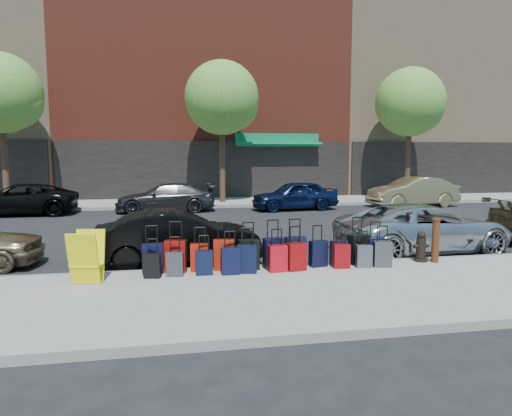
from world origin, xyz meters
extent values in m
plane|color=black|center=(0.00, 0.00, 0.00)|extent=(120.00, 120.00, 0.00)
cube|color=gray|center=(0.00, -6.50, 0.07)|extent=(60.00, 4.00, 0.15)
cube|color=gray|center=(0.00, 10.00, 0.07)|extent=(60.00, 4.00, 0.15)
cube|color=gray|center=(0.00, -4.48, 0.07)|extent=(60.00, 0.08, 0.15)
cube|color=gray|center=(0.00, 7.98, 0.07)|extent=(60.00, 0.08, 0.15)
cube|color=maroon|center=(0.00, 18.00, 10.00)|extent=(17.00, 12.00, 20.00)
cube|color=black|center=(0.00, 11.95, 1.70)|extent=(16.66, 0.15, 3.40)
cube|color=#0C6C44|center=(4.00, 11.60, 3.20)|extent=(5.00, 0.91, 0.27)
cube|color=#0C6C44|center=(4.00, 11.90, 3.55)|extent=(5.00, 0.10, 0.60)
cube|color=#9F8461|center=(16.00, 18.00, 9.00)|extent=(15.00, 12.00, 18.00)
cube|color=black|center=(16.00, 11.95, 1.70)|extent=(14.70, 0.15, 3.40)
cylinder|color=black|center=(-10.00, 9.50, 2.55)|extent=(0.30, 0.30, 4.80)
sphere|color=#467B29|center=(-10.00, 9.50, 5.52)|extent=(3.80, 3.80, 3.80)
sphere|color=#467B29|center=(-9.40, 9.50, 5.14)|extent=(2.58, 2.58, 2.58)
cylinder|color=black|center=(0.50, 9.50, 2.55)|extent=(0.30, 0.30, 4.80)
sphere|color=#467B29|center=(0.50, 9.50, 5.52)|extent=(3.80, 3.80, 3.80)
sphere|color=#467B29|center=(1.10, 9.50, 5.14)|extent=(2.58, 2.58, 2.58)
cylinder|color=black|center=(11.00, 9.50, 2.55)|extent=(0.30, 0.30, 4.80)
sphere|color=#467B29|center=(11.00, 9.50, 5.52)|extent=(3.80, 3.80, 3.80)
sphere|color=#467B29|center=(11.60, 9.50, 5.14)|extent=(2.58, 2.58, 2.58)
cube|color=black|center=(-2.53, -4.80, 0.46)|extent=(0.44, 0.28, 0.63)
cylinder|color=black|center=(-2.53, -4.80, 1.14)|extent=(0.24, 0.06, 0.03)
cube|color=maroon|center=(-2.05, -4.77, 0.48)|extent=(0.48, 0.32, 0.67)
cylinder|color=black|center=(-2.05, -4.77, 1.21)|extent=(0.25, 0.08, 0.03)
cube|color=#B21B0B|center=(-1.54, -4.79, 0.44)|extent=(0.42, 0.27, 0.59)
cylinder|color=black|center=(-1.54, -4.79, 1.08)|extent=(0.22, 0.06, 0.03)
cube|color=#A21C0A|center=(-1.03, -4.78, 0.48)|extent=(0.46, 0.29, 0.65)
cylinder|color=black|center=(-1.03, -4.78, 1.18)|extent=(0.25, 0.06, 0.03)
cube|color=black|center=(-0.49, -4.83, 0.47)|extent=(0.45, 0.27, 0.64)
cylinder|color=black|center=(-0.49, -4.83, 1.17)|extent=(0.24, 0.05, 0.03)
cube|color=black|center=(0.06, -4.81, 0.48)|extent=(0.47, 0.31, 0.66)
cylinder|color=black|center=(0.06, -4.81, 1.20)|extent=(0.25, 0.07, 0.03)
cube|color=black|center=(0.56, -4.79, 0.48)|extent=(0.45, 0.26, 0.67)
cylinder|color=black|center=(0.56, -4.79, 1.21)|extent=(0.25, 0.04, 0.03)
cube|color=black|center=(1.07, -4.84, 0.44)|extent=(0.41, 0.26, 0.57)
cylinder|color=black|center=(1.07, -4.84, 1.06)|extent=(0.22, 0.06, 0.03)
cube|color=black|center=(1.57, -4.77, 0.42)|extent=(0.39, 0.25, 0.54)
cylinder|color=black|center=(1.57, -4.77, 1.01)|extent=(0.21, 0.06, 0.03)
cube|color=black|center=(2.04, -4.76, 0.48)|extent=(0.48, 0.32, 0.67)
cylinder|color=black|center=(2.04, -4.76, 1.21)|extent=(0.25, 0.08, 0.03)
cube|color=black|center=(2.43, -4.83, 0.45)|extent=(0.40, 0.23, 0.60)
cylinder|color=black|center=(2.43, -4.83, 1.10)|extent=(0.22, 0.04, 0.03)
cube|color=black|center=(-2.52, -5.14, 0.40)|extent=(0.36, 0.25, 0.49)
cylinder|color=black|center=(-2.52, -5.14, 0.93)|extent=(0.19, 0.07, 0.03)
cube|color=#333337|center=(-2.07, -5.09, 0.40)|extent=(0.36, 0.24, 0.50)
cylinder|color=black|center=(-2.07, -5.09, 0.95)|extent=(0.19, 0.06, 0.03)
cube|color=black|center=(-1.47, -5.10, 0.40)|extent=(0.35, 0.20, 0.51)
cylinder|color=black|center=(-1.47, -5.10, 0.96)|extent=(0.19, 0.03, 0.03)
cube|color=black|center=(-0.94, -5.15, 0.43)|extent=(0.38, 0.23, 0.56)
cylinder|color=black|center=(-0.94, -5.15, 1.03)|extent=(0.21, 0.04, 0.03)
cube|color=black|center=(-0.58, -5.10, 0.45)|extent=(0.43, 0.30, 0.59)
cylinder|color=black|center=(-0.58, -5.10, 1.09)|extent=(0.23, 0.07, 0.03)
cube|color=#B40B17|center=(0.07, -5.12, 0.43)|extent=(0.41, 0.26, 0.57)
cylinder|color=black|center=(0.07, -5.12, 1.05)|extent=(0.22, 0.05, 0.03)
cube|color=maroon|center=(0.49, -5.10, 0.45)|extent=(0.44, 0.31, 0.59)
cylinder|color=black|center=(0.49, -5.10, 1.09)|extent=(0.23, 0.08, 0.03)
cube|color=maroon|center=(1.51, -5.07, 0.41)|extent=(0.37, 0.23, 0.53)
cylinder|color=black|center=(1.51, -5.07, 0.99)|extent=(0.20, 0.04, 0.03)
cube|color=#404146|center=(2.03, -5.11, 0.40)|extent=(0.36, 0.23, 0.50)
cylinder|color=black|center=(2.03, -5.11, 0.94)|extent=(0.19, 0.05, 0.03)
cube|color=#36373B|center=(2.45, -5.13, 0.43)|extent=(0.42, 0.29, 0.57)
cylinder|color=black|center=(2.45, -5.13, 1.05)|extent=(0.22, 0.07, 0.03)
cylinder|color=black|center=(3.58, -4.79, 0.18)|extent=(0.32, 0.32, 0.05)
cylinder|color=black|center=(3.58, -4.79, 0.45)|extent=(0.21, 0.21, 0.50)
sphere|color=black|center=(3.58, -4.79, 0.77)|extent=(0.20, 0.20, 0.20)
cylinder|color=black|center=(3.58, -4.79, 0.51)|extent=(0.36, 0.09, 0.09)
cylinder|color=#38190C|center=(3.84, -4.95, 0.65)|extent=(0.17, 0.17, 1.00)
cylinder|color=#38190C|center=(3.84, -4.95, 1.15)|extent=(0.19, 0.19, 0.04)
cube|color=yellow|center=(-3.77, -5.49, 0.66)|extent=(0.60, 0.34, 1.01)
cube|color=yellow|center=(-3.70, -5.13, 0.66)|extent=(0.60, 0.34, 1.01)
cube|color=yellow|center=(-3.74, -5.31, 0.51)|extent=(0.62, 0.46, 0.02)
imported|color=black|center=(-1.98, -3.38, 0.65)|extent=(3.99, 1.60, 1.29)
imported|color=#B8BBBF|center=(4.56, -3.24, 0.66)|extent=(4.90, 2.60, 1.31)
imported|color=black|center=(-8.74, 6.92, 0.68)|extent=(4.91, 2.31, 1.36)
imported|color=#323235|center=(-2.41, 6.93, 0.65)|extent=(4.53, 1.90, 1.31)
imported|color=#0D183B|center=(3.62, 6.55, 0.69)|extent=(4.23, 2.08, 1.39)
imported|color=tan|center=(9.84, 6.79, 0.75)|extent=(4.67, 2.01, 1.49)
camera|label=1|loc=(-2.08, -14.34, 2.62)|focal=32.00mm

